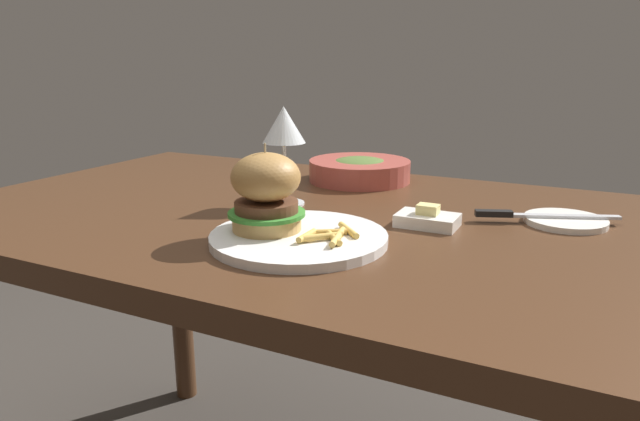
% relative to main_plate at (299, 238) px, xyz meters
% --- Properties ---
extents(dining_table, '(1.44, 0.80, 0.74)m').
position_rel_main_plate_xyz_m(dining_table, '(-0.02, 0.17, -0.09)').
color(dining_table, '#472B19').
rests_on(dining_table, ground).
extents(main_plate, '(0.26, 0.26, 0.01)m').
position_rel_main_plate_xyz_m(main_plate, '(0.00, 0.00, 0.00)').
color(main_plate, white).
rests_on(main_plate, dining_table).
extents(burger_sandwich, '(0.12, 0.12, 0.13)m').
position_rel_main_plate_xyz_m(burger_sandwich, '(-0.05, -0.00, 0.07)').
color(burger_sandwich, tan).
rests_on(burger_sandwich, main_plate).
extents(fries_pile, '(0.07, 0.11, 0.01)m').
position_rel_main_plate_xyz_m(fries_pile, '(0.05, -0.00, 0.01)').
color(fries_pile, '#E0B251').
rests_on(fries_pile, main_plate).
extents(wine_glass, '(0.08, 0.08, 0.18)m').
position_rel_main_plate_xyz_m(wine_glass, '(-0.13, 0.19, 0.13)').
color(wine_glass, silver).
rests_on(wine_glass, dining_table).
extents(bread_plate, '(0.13, 0.13, 0.01)m').
position_rel_main_plate_xyz_m(bread_plate, '(0.35, 0.28, -0.00)').
color(bread_plate, white).
rests_on(bread_plate, dining_table).
extents(table_knife, '(0.22, 0.10, 0.01)m').
position_rel_main_plate_xyz_m(table_knife, '(0.30, 0.26, 0.01)').
color(table_knife, silver).
rests_on(table_knife, bread_plate).
extents(butter_dish, '(0.10, 0.06, 0.04)m').
position_rel_main_plate_xyz_m(butter_dish, '(0.15, 0.16, 0.00)').
color(butter_dish, white).
rests_on(butter_dish, dining_table).
extents(soup_bowl, '(0.22, 0.22, 0.05)m').
position_rel_main_plate_xyz_m(soup_bowl, '(-0.09, 0.44, 0.02)').
color(soup_bowl, '#B24C42').
rests_on(soup_bowl, dining_table).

